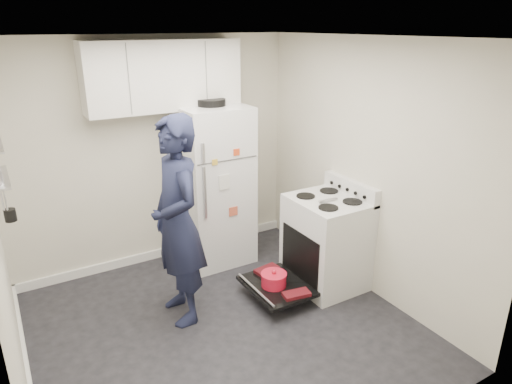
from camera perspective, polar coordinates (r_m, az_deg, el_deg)
room at (r=3.74m, az=-5.14°, el=-1.51°), size 3.21×3.21×2.51m
electric_range at (r=4.78m, az=8.64°, el=-6.34°), size 0.66×0.76×1.10m
open_oven_door at (r=4.61m, az=2.50°, el=-11.33°), size 0.55×0.70×0.21m
refrigerator at (r=5.12m, az=-5.26°, el=0.86°), size 0.72×0.74×1.85m
upper_cabinets at (r=4.85m, az=-11.51°, el=14.07°), size 1.60×0.33×0.70m
person at (r=4.08m, az=-9.80°, el=-3.74°), size 0.47×0.70×1.91m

